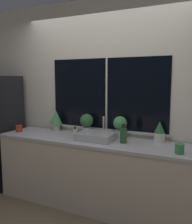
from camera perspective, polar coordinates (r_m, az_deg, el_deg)
ground_plane at (r=3.23m, az=-2.66°, el=-22.87°), size 14.00×14.00×0.00m
wall_back at (r=3.40m, az=2.69°, el=2.73°), size 8.00×0.09×2.70m
wall_left at (r=5.46m, az=-17.56°, el=4.23°), size 0.06×7.00×2.70m
counter at (r=3.28m, az=-0.08°, el=-13.81°), size 2.67×0.63×0.88m
sink at (r=3.13m, az=0.13°, el=-5.51°), size 0.45×0.42×0.26m
potted_plant_far_left at (r=3.69m, az=-9.11°, el=-1.53°), size 0.18×0.18×0.30m
potted_plant_center_left at (r=3.43m, az=-2.16°, el=-2.42°), size 0.18×0.18×0.28m
potted_plant_center_right at (r=3.23m, az=5.53°, el=-2.96°), size 0.18×0.18×0.28m
potted_plant_far_right at (r=3.10m, az=14.30°, el=-4.38°), size 0.13×0.13×0.25m
soap_bottle at (r=3.25m, az=-4.82°, el=-4.82°), size 0.06×0.06×0.14m
bottle_tall at (r=2.99m, az=6.27°, el=-5.25°), size 0.08×0.08×0.23m
mug_green at (r=2.70m, az=18.54°, el=-7.97°), size 0.09×0.09×0.10m
mug_red at (r=3.76m, az=-17.18°, el=-3.63°), size 0.10×0.10×0.09m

